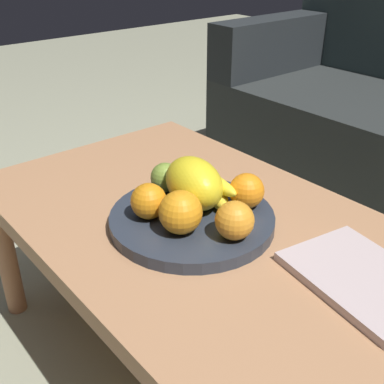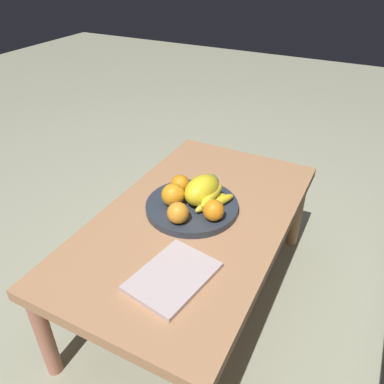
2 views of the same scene
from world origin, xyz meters
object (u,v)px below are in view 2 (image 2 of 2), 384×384
at_px(orange_back, 178,213).
at_px(melon_large_front, 203,190).
at_px(orange_left, 180,184).
at_px(apple_left, 210,182).
at_px(magazine, 173,277).
at_px(fruit_bowl, 192,206).
at_px(orange_right, 213,210).
at_px(coffee_table, 194,226).
at_px(banana_bunch, 213,200).
at_px(orange_front, 173,195).

bearing_deg(orange_back, melon_large_front, 170.23).
bearing_deg(orange_left, melon_large_front, 78.90).
distance_m(apple_left, magazine, 0.45).
height_order(fruit_bowl, orange_right, orange_right).
xyz_separation_m(fruit_bowl, orange_left, (-0.05, -0.07, 0.05)).
bearing_deg(orange_right, apple_left, -151.98).
bearing_deg(apple_left, coffee_table, 2.63).
relative_size(coffee_table, melon_large_front, 7.15).
height_order(orange_right, apple_left, orange_right).
bearing_deg(apple_left, banana_bunch, 30.11).
bearing_deg(coffee_table, magazine, 15.29).
distance_m(melon_large_front, orange_left, 0.11).
bearing_deg(orange_back, orange_right, 124.13).
xyz_separation_m(melon_large_front, orange_right, (0.07, 0.07, -0.01)).
xyz_separation_m(coffee_table, orange_left, (-0.08, -0.10, 0.10)).
height_order(coffee_table, orange_left, orange_left).
relative_size(fruit_bowl, melon_large_front, 2.19).
bearing_deg(magazine, orange_back, -145.05).
xyz_separation_m(orange_left, magazine, (0.37, 0.18, -0.05)).
xyz_separation_m(melon_large_front, orange_front, (0.06, -0.09, -0.01)).
bearing_deg(apple_left, fruit_bowl, -9.62).
xyz_separation_m(melon_large_front, apple_left, (-0.09, -0.01, -0.02)).
bearing_deg(fruit_bowl, magazine, 17.95).
relative_size(melon_large_front, banana_bunch, 0.93).
height_order(banana_bunch, magazine, banana_bunch).
distance_m(orange_right, banana_bunch, 0.07).
distance_m(apple_left, banana_bunch, 0.11).
relative_size(orange_left, orange_back, 0.98).
xyz_separation_m(fruit_bowl, melon_large_front, (-0.03, 0.03, 0.06)).
height_order(orange_right, orange_back, same).
distance_m(orange_right, orange_back, 0.12).
height_order(coffee_table, melon_large_front, melon_large_front).
height_order(melon_large_front, orange_back, melon_large_front).
relative_size(orange_front, magazine, 0.33).
bearing_deg(coffee_table, orange_front, -91.12).
bearing_deg(apple_left, orange_right, 28.02).
relative_size(melon_large_front, orange_right, 2.09).
bearing_deg(fruit_bowl, melon_large_front, 130.13).
height_order(orange_right, banana_bunch, orange_right).
relative_size(orange_right, orange_back, 1.00).
xyz_separation_m(melon_large_front, magazine, (0.35, 0.08, -0.07)).
bearing_deg(coffee_table, apple_left, -177.37).
xyz_separation_m(fruit_bowl, magazine, (0.33, 0.11, -0.00)).
bearing_deg(apple_left, orange_left, -53.38).
height_order(melon_large_front, orange_right, melon_large_front).
bearing_deg(orange_front, coffee_table, 88.88).
bearing_deg(coffee_table, banana_bunch, 139.09).
bearing_deg(melon_large_front, apple_left, -172.94).
bearing_deg(banana_bunch, orange_front, -67.80).
bearing_deg(orange_right, orange_left, -117.65).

